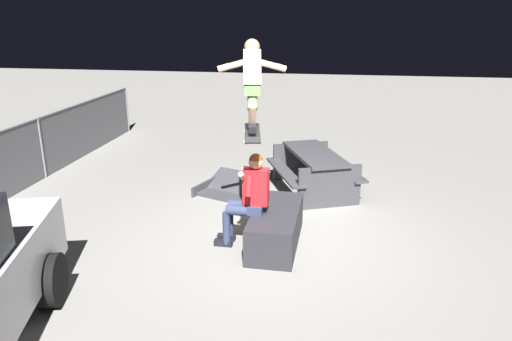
{
  "coord_description": "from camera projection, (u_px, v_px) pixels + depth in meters",
  "views": [
    {
      "loc": [
        -6.13,
        -0.83,
        3.1
      ],
      "look_at": [
        -0.19,
        0.15,
        1.11
      ],
      "focal_mm": 33.31,
      "sensor_mm": 36.0,
      "label": 1
    }
  ],
  "objects": [
    {
      "name": "skater_airborne",
      "position": [
        252.0,
        80.0,
        6.06
      ],
      "size": [
        0.63,
        0.89,
        1.12
      ],
      "color": "black"
    },
    {
      "name": "person_sitting_on_ledge",
      "position": [
        248.0,
        195.0,
        6.47
      ],
      "size": [
        0.59,
        0.75,
        1.35
      ],
      "color": "#2D3856",
      "rests_on": "ground"
    },
    {
      "name": "ground_plane",
      "position": [
        268.0,
        240.0,
        6.84
      ],
      "size": [
        40.0,
        40.0,
        0.0
      ],
      "primitive_type": "plane",
      "color": "gray"
    },
    {
      "name": "ledge_box_main",
      "position": [
        276.0,
        227.0,
        6.66
      ],
      "size": [
        1.51,
        0.66,
        0.51
      ],
      "primitive_type": "cube",
      "rotation": [
        0.0,
        0.0,
        -0.02
      ],
      "color": "#28282D",
      "rests_on": "ground"
    },
    {
      "name": "skateboard",
      "position": [
        252.0,
        133.0,
        6.22
      ],
      "size": [
        1.04,
        0.38,
        0.13
      ],
      "color": "black"
    },
    {
      "name": "picnic_table_back",
      "position": [
        314.0,
        165.0,
        8.56
      ],
      "size": [
        2.08,
        1.89,
        0.75
      ],
      "color": "#38383D",
      "rests_on": "ground"
    },
    {
      "name": "kicker_ramp",
      "position": [
        230.0,
        189.0,
        8.67
      ],
      "size": [
        1.21,
        1.25,
        0.37
      ],
      "color": "#38383D",
      "rests_on": "ground"
    }
  ]
}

